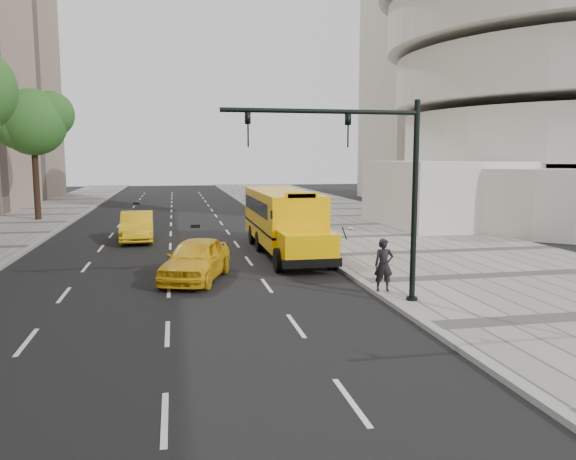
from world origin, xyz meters
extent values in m
plane|color=black|center=(0.00, 0.00, 0.00)|extent=(140.00, 140.00, 0.00)
cube|color=gray|center=(12.00, 0.00, 0.07)|extent=(12.00, 140.00, 0.15)
cube|color=gray|center=(6.00, 0.00, 0.07)|extent=(0.30, 140.00, 0.15)
cylinder|color=silver|center=(30.00, 14.00, 2.00)|extent=(32.00, 32.00, 4.00)
cylinder|color=silver|center=(30.00, 14.00, 6.10)|extent=(26.00, 26.00, 3.60)
cube|color=beige|center=(28.00, 34.00, 17.50)|extent=(14.00, 12.00, 35.00)
cube|color=silver|center=(17.00, 10.00, 2.20)|extent=(8.00, 10.00, 4.40)
cylinder|color=black|center=(-10.50, 18.72, 3.17)|extent=(0.44, 0.44, 6.35)
sphere|color=#23551C|center=(-10.50, 18.72, 7.14)|extent=(4.72, 4.72, 4.72)
sphere|color=#23551C|center=(-9.32, 19.02, 7.74)|extent=(3.31, 3.31, 3.31)
sphere|color=#23551C|center=(-11.44, 18.32, 6.74)|extent=(3.07, 3.07, 3.07)
cube|color=#FFB900|center=(4.50, 2.53, 1.77)|extent=(2.50, 9.00, 2.45)
cube|color=#FFB900|center=(4.50, -2.97, 1.10)|extent=(2.20, 2.00, 1.10)
cube|color=black|center=(4.50, -3.85, 0.55)|extent=(2.38, 0.25, 0.35)
cube|color=black|center=(4.50, 2.53, 1.25)|extent=(2.52, 9.00, 0.12)
cube|color=black|center=(4.50, -1.91, 2.25)|extent=(2.05, 0.10, 0.90)
cube|color=black|center=(4.50, 3.03, 2.25)|extent=(2.52, 7.50, 0.70)
cube|color=#FFB900|center=(4.50, -1.92, 3.05)|extent=(1.40, 0.12, 0.28)
ellipsoid|color=silver|center=(6.02, -4.37, 1.90)|extent=(0.32, 0.32, 0.14)
cylinder|color=black|center=(5.78, -4.15, 1.70)|extent=(0.36, 0.47, 0.58)
cylinder|color=black|center=(3.37, -2.67, 0.50)|extent=(0.30, 1.00, 1.00)
cylinder|color=black|center=(5.63, -2.67, 0.50)|extent=(0.30, 1.00, 1.00)
cylinder|color=black|center=(3.37, 2.53, 0.50)|extent=(0.30, 1.00, 1.00)
cylinder|color=black|center=(5.63, 2.53, 0.50)|extent=(0.30, 1.00, 1.00)
cylinder|color=black|center=(3.37, 5.03, 0.50)|extent=(0.30, 1.00, 1.00)
cylinder|color=black|center=(5.63, 5.03, 0.50)|extent=(0.30, 1.00, 1.00)
imported|color=gold|center=(0.02, -3.50, 0.80)|extent=(3.27, 5.08, 1.61)
imported|color=gold|center=(-2.81, 7.34, 0.82)|extent=(1.92, 5.03, 1.64)
imported|color=black|center=(6.15, -7.20, 1.05)|extent=(0.70, 0.51, 1.79)
cylinder|color=black|center=(6.60, -8.53, 3.20)|extent=(0.18, 0.18, 6.40)
cylinder|color=black|center=(6.60, -8.53, 0.12)|extent=(0.36, 0.36, 0.25)
cylinder|color=black|center=(3.60, -8.53, 6.00)|extent=(6.00, 0.14, 0.14)
imported|color=black|center=(4.40, -8.53, 5.45)|extent=(0.16, 0.20, 1.00)
imported|color=black|center=(1.40, -8.53, 5.45)|extent=(0.16, 0.20, 1.00)
camera|label=1|loc=(-0.73, -24.80, 4.66)|focal=35.00mm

